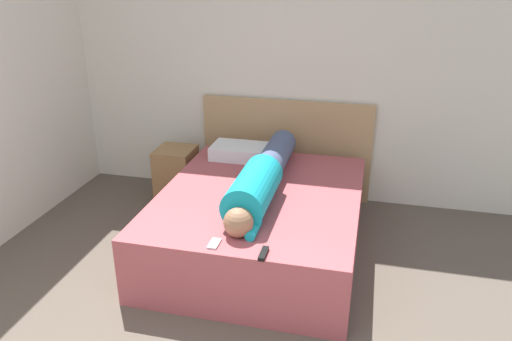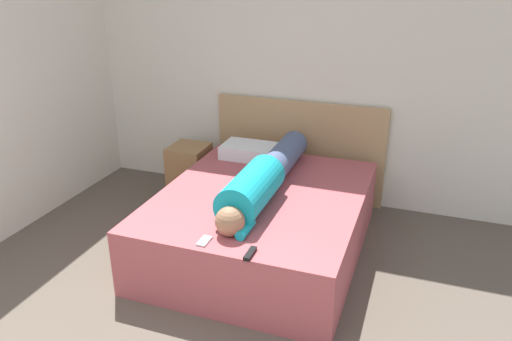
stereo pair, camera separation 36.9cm
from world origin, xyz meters
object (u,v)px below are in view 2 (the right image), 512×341
Objects in this scene: nightstand at (190,171)px; bed at (262,222)px; tv_remote at (250,254)px; person_lying at (263,178)px; pillow_near_headboard at (256,152)px; cell_phone at (204,241)px.

bed is at bearing -35.64° from nightstand.
tv_remote reaches higher than bed.
person_lying is 0.80m from pillow_near_headboard.
pillow_near_headboard is at bearing 97.17° from cell_phone.
tv_remote is at bearing -8.50° from cell_phone.
pillow_near_headboard is (-0.31, 0.71, 0.32)m from bed.
tv_remote is (0.23, -0.90, 0.27)m from bed.
nightstand is 2.08m from tv_remote.
nightstand is 0.79m from pillow_near_headboard.
pillow_near_headboard is at bearing -1.99° from nightstand.
bed is 0.84m from pillow_near_headboard.
pillow_near_headboard reaches higher than cell_phone.
cell_phone is at bearing -82.83° from pillow_near_headboard.
tv_remote is (0.22, -0.88, -0.12)m from person_lying.
person_lying is 0.85m from cell_phone.
pillow_near_headboard is at bearing 113.87° from person_lying.
cell_phone is at bearing -98.60° from person_lying.
person_lying is (0.01, -0.01, 0.40)m from bed.
nightstand reaches higher than bed.
person_lying is 2.70× the size of pillow_near_headboard.
person_lying reaches higher than pillow_near_headboard.
person_lying is at bearing -35.75° from nightstand.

